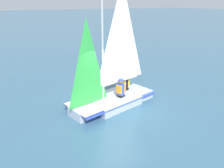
# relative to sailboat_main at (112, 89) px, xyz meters

# --- Properties ---
(ground_plane) EXTENTS (260.00, 260.00, 0.00)m
(ground_plane) POSITION_rel_sailboat_main_xyz_m (0.02, 0.00, -0.73)
(ground_plane) COLOR #38607A
(sailboat_main) EXTENTS (4.08, 2.38, 5.18)m
(sailboat_main) POSITION_rel_sailboat_main_xyz_m (0.00, 0.00, 0.00)
(sailboat_main) COLOR #B2BCCC
(sailboat_main) RESTS_ON ground_plane
(sailor_helm) EXTENTS (0.39, 0.36, 1.16)m
(sailor_helm) POSITION_rel_sailboat_main_xyz_m (-0.34, 0.15, -0.10)
(sailor_helm) COLOR black
(sailor_helm) RESTS_ON ground_plane
(sailor_crew) EXTENTS (0.39, 0.36, 1.16)m
(sailor_crew) POSITION_rel_sailboat_main_xyz_m (-0.91, -0.43, -0.10)
(sailor_crew) COLOR black
(sailor_crew) RESTS_ON ground_plane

